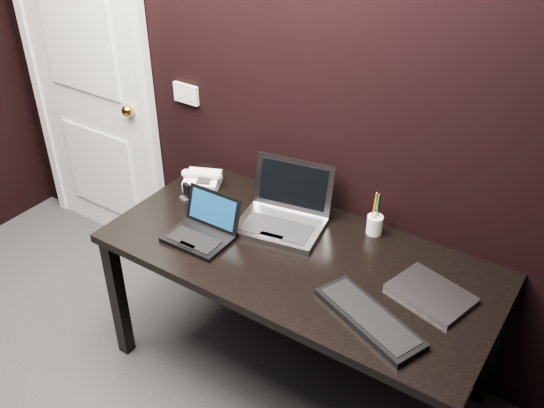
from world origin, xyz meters
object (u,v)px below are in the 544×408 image
Objects in this scene: desk at (298,268)px; closed_laptop at (431,294)px; pen_cup at (375,224)px; desk_phone at (202,180)px; netbook at (202,230)px; silver_laptop at (283,215)px; mobile_phone at (187,194)px; door at (88,79)px; ext_keyboard at (369,318)px.

closed_laptop is (0.57, 0.06, 0.09)m from desk.
pen_cup is (-0.37, 0.26, 0.04)m from closed_laptop.
netbook is at bearing -51.11° from desk_phone.
desk is 3.90× the size of silver_laptop.
mobile_phone reaches higher than desk.
door is 9.80× the size of desk_phone.
silver_laptop reaches higher than pen_cup.
pen_cup reaches higher than mobile_phone.
closed_laptop is (0.14, 0.26, -0.00)m from ext_keyboard.
silver_laptop is at bearing -5.52° from desk_phone.
ext_keyboard is 2.33× the size of pen_cup.
closed_laptop is at bearing 0.14° from mobile_phone.
door is 6.14× the size of closed_laptop.
desk_phone is 0.90m from pen_cup.
ext_keyboard is at bearing -15.41° from door.
closed_laptop is (0.75, -0.09, -0.04)m from silver_laptop.
ext_keyboard is 2.22× the size of desk_phone.
mobile_phone is at bearing -169.43° from silver_laptop.
desk is at bearing -122.24° from pen_cup.
pen_cup is at bearing 57.76° from desk.
door is at bearing 178.24° from pen_cup.
pen_cup is (1.85, -0.06, -0.26)m from door.
pen_cup is at bearing 145.28° from closed_laptop.
door is 1.01m from desk_phone.
mobile_phone is (-0.67, 0.06, 0.11)m from desk.
desk_phone is (-0.51, 0.05, -0.01)m from silver_laptop.
closed_laptop is at bearing -6.32° from desk_phone.
desk is 0.46m from netbook.
desk_phone reaches higher than closed_laptop.
door is 2.17m from ext_keyboard.
pen_cup is (0.87, 0.26, 0.01)m from mobile_phone.
pen_cup is at bearing 16.48° from mobile_phone.
silver_laptop is at bearing 149.94° from ext_keyboard.
door is 1.36m from netbook.
ext_keyboard is at bearing -19.64° from desk_phone.
silver_laptop is at bearing 139.08° from desk.
closed_laptop is 0.45m from pen_cup.
door is at bearing 171.98° from closed_laptop.
silver_laptop is at bearing -8.60° from door.
closed_laptop is (2.22, -0.31, -0.29)m from door.
mobile_phone is (0.02, -0.14, -0.00)m from desk_phone.
desk is at bearing -16.32° from desk_phone.
desk is 7.79× the size of desk_phone.
netbook is at bearing -37.28° from mobile_phone.
desk is at bearing -173.70° from closed_laptop.
silver_laptop is 2.00× the size of desk_phone.
ext_keyboard is at bearing -4.38° from netbook.
pen_cup is at bearing 23.74° from silver_laptop.
desk_phone is (-0.27, 0.33, 0.00)m from netbook.
netbook is at bearing -130.75° from silver_laptop.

